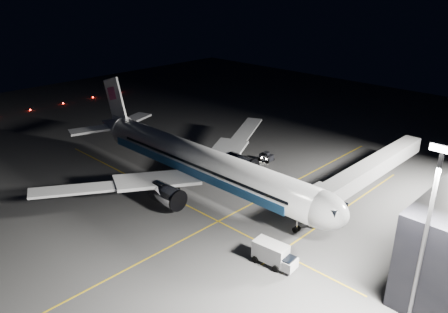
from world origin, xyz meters
name	(u,v)px	position (x,y,z in m)	size (l,w,h in m)	color
ground	(202,189)	(0.00, 0.00, 0.00)	(200.00, 200.00, 0.00)	#4C4C4F
guide_line_main	(244,208)	(10.00, 0.00, 0.01)	(0.25, 80.00, 0.01)	gold
guide_line_cross	(177,200)	(0.00, -6.00, 0.01)	(70.00, 0.25, 0.01)	gold
guide_line_side	(340,211)	(22.00, 10.00, 0.01)	(0.25, 40.00, 0.01)	gold
airliner	(198,161)	(-1.08, 0.00, 5.16)	(61.48, 54.22, 16.64)	silver
jet_bridge	(367,171)	(22.00, 18.06, 4.58)	(3.60, 34.40, 6.30)	#B2B2B7
floodlight_mast_south	(428,222)	(40.00, -6.01, 12.37)	(2.40, 0.67, 20.70)	#59595E
taxiway_lights	(30,110)	(-72.00, 0.00, 0.22)	(0.44, 60.44, 0.44)	#FF140A
service_truck	(274,254)	(23.07, -8.72, 1.63)	(6.16, 3.09, 3.04)	silver
baggage_tug	(266,157)	(-0.06, 18.25, 0.90)	(2.78, 2.28, 1.94)	black
safety_cone_a	(207,162)	(-8.00, 8.81, 0.30)	(0.40, 0.40, 0.60)	#FF400A
safety_cone_b	(209,177)	(-2.53, 4.00, 0.32)	(0.43, 0.43, 0.65)	#FF400A
safety_cone_c	(232,177)	(0.81, 6.85, 0.33)	(0.44, 0.44, 0.67)	#FF400A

